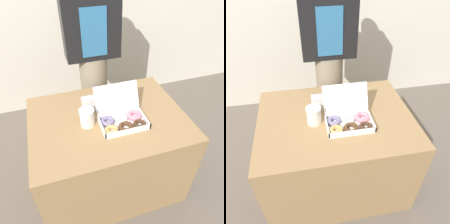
% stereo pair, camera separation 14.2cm
% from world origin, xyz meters
% --- Properties ---
extents(ground_plane, '(14.00, 14.00, 0.00)m').
position_xyz_m(ground_plane, '(0.00, 0.00, 0.00)').
color(ground_plane, '#665B51').
extents(table, '(1.11, 0.83, 0.75)m').
position_xyz_m(table, '(0.00, 0.00, 0.37)').
color(table, '#99754C').
rests_on(table, ground_plane).
extents(donut_box, '(0.34, 0.31, 0.22)m').
position_xyz_m(donut_box, '(0.08, -0.09, 0.78)').
color(donut_box, white).
rests_on(donut_box, table).
extents(coffee_cup, '(0.10, 0.10, 0.13)m').
position_xyz_m(coffee_cup, '(-0.16, -0.03, 0.81)').
color(coffee_cup, silver).
rests_on(coffee_cup, table).
extents(napkin_holder, '(0.10, 0.06, 0.11)m').
position_xyz_m(napkin_holder, '(-0.11, 0.12, 0.80)').
color(napkin_holder, silver).
rests_on(napkin_holder, table).
extents(person_customer, '(0.45, 0.25, 1.74)m').
position_xyz_m(person_customer, '(0.05, 0.59, 0.92)').
color(person_customer, gray).
rests_on(person_customer, ground_plane).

